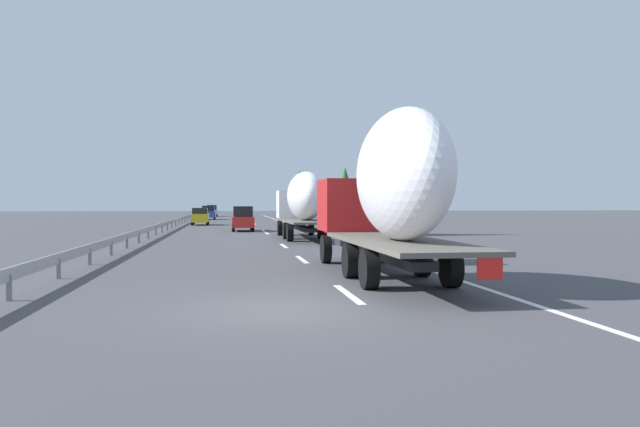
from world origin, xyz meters
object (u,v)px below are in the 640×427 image
Objects in this scene: car_yellow_coupe at (200,216)px; road_sign at (319,206)px; truck_trailing at (390,189)px; truck_lead at (303,201)px; car_red_compact at (243,219)px; car_silver_hatch at (212,211)px; car_blue_sedan at (208,213)px.

road_sign reaches higher than car_yellow_coupe.
road_sign is (34.17, -3.10, -0.60)m from truck_trailing.
truck_trailing is 4.37× the size of road_sign.
car_red_compact is at bearing 17.20° from truck_lead.
car_yellow_coupe is at bearing 15.20° from car_red_compact.
truck_trailing reaches higher than road_sign.
truck_lead is 20.46m from truck_trailing.
truck_trailing reaches higher than car_yellow_coupe.
truck_lead is at bearing -0.00° from truck_trailing.
truck_lead is 14.06m from road_sign.
car_yellow_coupe is at bearing 179.81° from car_silver_hatch.
truck_trailing is at bearing -173.74° from car_red_compact.
truck_lead is 0.98× the size of truck_trailing.
car_red_compact is (-56.97, -3.84, 0.01)m from car_silver_hatch.
truck_lead is 47.99m from car_blue_sedan.
truck_trailing is 31.92m from car_red_compact.
car_yellow_coupe is 15.18m from car_red_compact.
car_blue_sedan is at bearing 8.73° from truck_lead.
road_sign reaches higher than car_blue_sedan.
car_blue_sedan is (21.53, -0.18, 0.05)m from car_yellow_coupe.
car_yellow_coupe is 16.15m from road_sign.
car_red_compact is (31.69, 3.48, -1.64)m from truck_trailing.
car_yellow_coupe is at bearing 9.14° from truck_trailing.
truck_trailing reaches higher than truck_lead.
car_blue_sedan is at bearing -0.47° from car_yellow_coupe.
car_silver_hatch is 1.10× the size of car_red_compact.
car_blue_sedan is 36.38m from car_red_compact.
car_red_compact is at bearing 6.26° from truck_trailing.
car_silver_hatch is 1.06× the size of car_blue_sedan.
truck_lead reaches higher than road_sign.
car_silver_hatch is at bearing 4.72° from truck_trailing.
car_silver_hatch is at bearing 6.12° from truck_lead.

